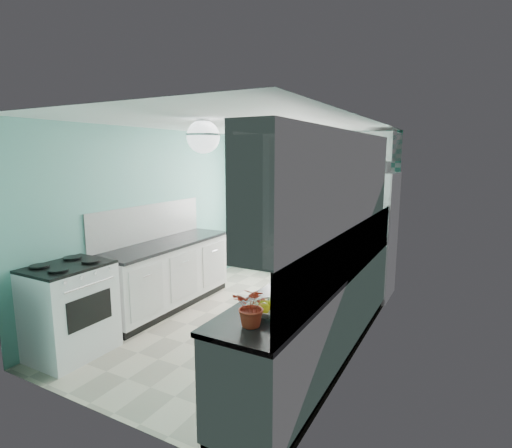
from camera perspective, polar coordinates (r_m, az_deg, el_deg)
The scene contains 26 objects.
floor at distance 5.36m, azimuth -1.80°, elevation -13.77°, with size 3.00×4.40×0.02m, color beige.
ceiling at distance 4.92m, azimuth -1.96°, elevation 14.20°, with size 3.00×4.40×0.02m, color white.
wall_back at distance 6.96m, azimuth 7.37°, elevation 2.46°, with size 3.00×0.02×2.50m, color #6CB6A9.
wall_front at distance 3.33m, azimuth -21.63°, elevation -6.31°, with size 3.00×0.02×2.50m, color #6CB6A9.
wall_left at distance 5.89m, azimuth -14.66°, elevation 0.87°, with size 0.02×4.40×2.50m, color #6CB6A9.
wall_right at distance 4.43m, azimuth 15.22°, elevation -2.03°, with size 0.02×4.40×2.50m, color #6CB6A9.
accent_wall at distance 6.94m, azimuth 7.30°, elevation 2.44°, with size 3.00×0.01×2.50m, color #4FB79F.
window at distance 7.02m, azimuth 4.60°, elevation 5.03°, with size 1.04×0.05×1.44m.
backsplash_right at distance 4.07m, azimuth 13.57°, elevation -3.79°, with size 0.02×3.60×0.51m, color white.
backsplash_left at distance 5.83m, azimuth -14.98°, elevation 0.22°, with size 0.02×2.15×0.51m, color white.
upper_cabinets_right at distance 3.82m, azimuth 10.98°, elevation 6.13°, with size 0.33×3.20×0.90m, color silver.
upper_cabinet_fridge at distance 6.18m, azimuth 17.75°, elevation 10.45°, with size 0.40×0.74×0.40m, color silver.
ceiling_light at distance 4.24m, azimuth -7.56°, elevation 12.30°, with size 0.34×0.34×0.35m.
base_cabinets_right at distance 4.38m, azimuth 9.44°, elevation -12.92°, with size 0.60×3.60×0.90m, color white.
countertop_right at distance 4.23m, azimuth 9.42°, elevation -7.00°, with size 0.63×3.60×0.04m, color black.
base_cabinets_left at distance 5.81m, azimuth -12.57°, elevation -7.27°, with size 0.60×2.15×0.90m, color white.
countertop_left at distance 5.68m, azimuth -12.63°, elevation -2.76°, with size 0.63×2.15×0.04m, color black.
fridge at distance 6.30m, azimuth 15.38°, elevation -1.44°, with size 0.82×0.81×1.88m.
stove at distance 4.79m, azimuth -25.08°, elevation -10.89°, with size 0.65×0.82×0.98m.
sink at distance 5.28m, azimuth 13.72°, elevation -3.65°, with size 0.57×0.48×0.53m.
rug at distance 5.73m, azimuth 3.04°, elevation -11.96°, with size 0.70×0.99×0.02m, color maroon.
dish_towel at distance 4.96m, azimuth 8.15°, elevation -9.77°, with size 0.01×0.22×0.33m, color #5FA29D.
fruit_bowl at distance 3.10m, azimuth 1.80°, elevation -12.11°, with size 0.31×0.31×0.08m, color white.
potted_plant at distance 2.85m, azimuth -0.45°, elevation -11.65°, with size 0.27×0.23×0.30m, color #B51A0E.
soap_bottle at distance 5.48m, azimuth 14.88°, elevation -2.20°, with size 0.08×0.08×0.17m, color #91A3B2.
microwave at distance 6.19m, azimuth 15.85°, elevation 8.57°, with size 0.57×0.39×0.32m, color white.
Camera 1 is at (2.49, -4.23, 2.14)m, focal length 28.00 mm.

